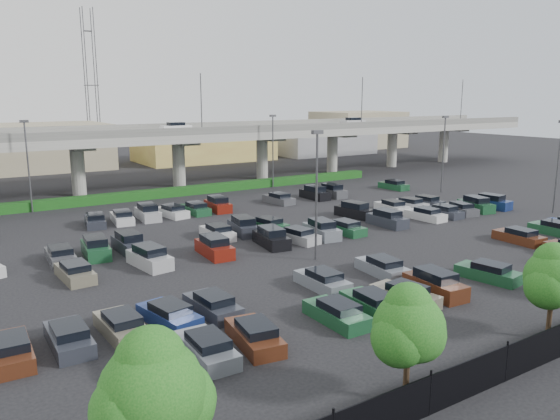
# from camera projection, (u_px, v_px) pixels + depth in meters

# --- Properties ---
(ground) EXTENTS (280.00, 280.00, 0.00)m
(ground) POSITION_uv_depth(u_px,v_px,m) (264.00, 238.00, 50.17)
(ground) COLOR black
(overpass) EXTENTS (150.00, 13.00, 15.80)m
(overpass) POSITION_uv_depth(u_px,v_px,m) (142.00, 140.00, 74.96)
(overpass) COLOR gray
(overpass) RESTS_ON ground
(hedge) EXTENTS (66.00, 1.60, 1.10)m
(hedge) POSITION_uv_depth(u_px,v_px,m) (164.00, 193.00, 70.64)
(hedge) COLOR #154213
(hedge) RESTS_ON ground
(fence) EXTENTS (70.00, 0.10, 2.00)m
(fence) POSITION_uv_depth(u_px,v_px,m) (556.00, 343.00, 26.91)
(fence) COLOR black
(fence) RESTS_ON ground
(tree_row) EXTENTS (65.07, 3.66, 5.94)m
(tree_row) POSITION_uv_depth(u_px,v_px,m) (542.00, 281.00, 27.98)
(tree_row) COLOR #332316
(tree_row) RESTS_ON ground
(parked_cars) EXTENTS (62.92, 36.70, 1.67)m
(parked_cars) POSITION_uv_depth(u_px,v_px,m) (291.00, 241.00, 46.92)
(parked_cars) COLOR #AFAFB3
(parked_cars) RESTS_ON ground
(light_poles) EXTENTS (66.90, 48.38, 10.30)m
(light_poles) POSITION_uv_depth(u_px,v_px,m) (212.00, 172.00, 48.35)
(light_poles) COLOR #444448
(light_poles) RESTS_ON ground
(distant_buildings) EXTENTS (138.00, 24.00, 9.00)m
(distant_buildings) POSITION_uv_depth(u_px,v_px,m) (155.00, 144.00, 106.84)
(distant_buildings) COLOR gray
(distant_buildings) RESTS_ON ground
(comm_tower) EXTENTS (2.40, 2.40, 30.00)m
(comm_tower) POSITION_uv_depth(u_px,v_px,m) (91.00, 82.00, 110.01)
(comm_tower) COLOR #444448
(comm_tower) RESTS_ON ground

